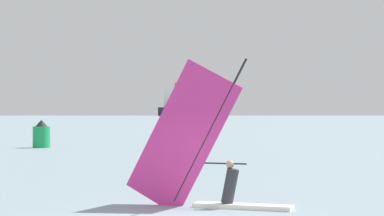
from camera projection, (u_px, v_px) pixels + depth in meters
The scene contains 3 objects.
windsurfer at pixel (208, 164), 19.51m from camera, with size 4.68×0.77×4.27m.
cargo_ship at pixel (191, 109), 906.55m from camera, with size 34.96×190.60×37.97m.
channel_buoy at pixel (41, 135), 53.49m from camera, with size 1.27×1.27×2.06m.
Camera 1 is at (4.82, -16.10, 2.50)m, focal length 68.30 mm.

